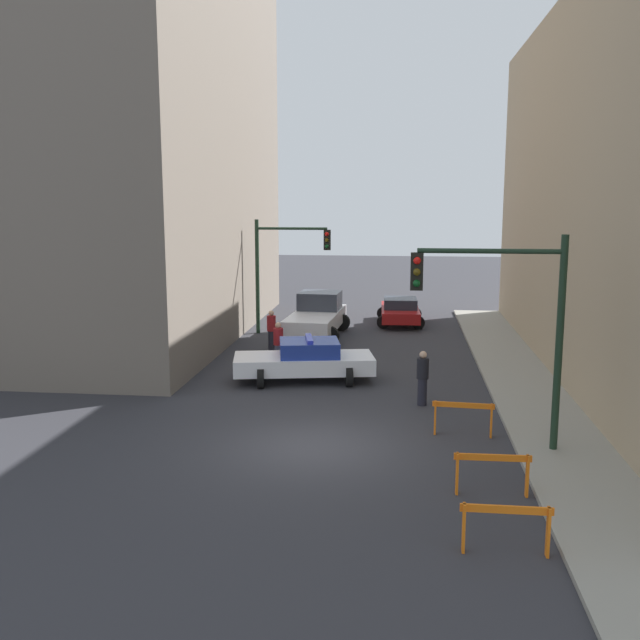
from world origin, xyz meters
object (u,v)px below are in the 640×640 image
Objects in this scene: white_truck at (317,316)px; barrier_mid at (492,467)px; pedestrian_sidewalk at (423,377)px; barrier_back at (463,413)px; pedestrian_corner at (271,330)px; traffic_light_near at (510,310)px; barrier_front at (506,521)px; traffic_light_far at (281,260)px; parked_car_near at (400,311)px; police_car at (305,360)px; pedestrian_crossing at (278,344)px.

white_truck is 3.45× the size of barrier_mid.
pedestrian_sidewalk is 2.90m from barrier_back.
traffic_light_near is at bearing 48.35° from pedestrian_corner.
traffic_light_far is at bearing 110.25° from barrier_front.
pedestrian_sidewalk reaches higher than parked_car_near.
barrier_mid is at bearing 88.42° from barrier_front.
parked_car_near is 2.63× the size of pedestrian_corner.
barrier_back is (4.87, -5.17, -0.11)m from police_car.
parked_car_near is 2.72× the size of barrier_mid.
police_car is 2.99× the size of pedestrian_sidewalk.
traffic_light_near is 3.25× the size of barrier_front.
barrier_front is at bearing -87.18° from parked_car_near.
traffic_light_near is 1.00× the size of traffic_light_far.
traffic_light_near is 6.03m from barrier_front.
traffic_light_far is 9.09m from police_car.
pedestrian_sidewalk reaches higher than barrier_front.
barrier_front is at bearing -179.18° from pedestrian_sidewalk.
white_truck is 14.26m from barrier_back.
parked_car_near is 2.72× the size of barrier_front.
white_truck is 1.27× the size of parked_car_near.
traffic_light_far reaches higher than pedestrian_sidewalk.
pedestrian_corner is at bearing 125.59° from traffic_light_near.
barrier_back is at bearing -62.35° from traffic_light_far.
white_truck reaches higher than police_car.
white_truck is 6.08m from pedestrian_crossing.
pedestrian_corner is at bearing 113.77° from barrier_front.
traffic_light_far is 6.80m from parked_car_near.
police_car is 2.34m from pedestrian_crossing.
barrier_front is (1.94, -23.00, -0.06)m from parked_car_near.
pedestrian_corner reaches higher than barrier_mid.
parked_car_near is at bearing 46.95° from white_truck.
pedestrian_corner is 9.25m from pedestrian_sidewalk.
pedestrian_sidewalk is 6.63m from barrier_mid.
traffic_light_far is at bearing -163.85° from pedestrian_corner.
white_truck is 3.45× the size of barrier_front.
white_truck is 17.91m from barrier_mid.
traffic_light_near is 3.13× the size of pedestrian_sidewalk.
barrier_back is (-0.22, 6.31, 0.00)m from barrier_front.
barrier_back is at bearing -166.87° from pedestrian_sidewalk.
white_truck reaches higher than pedestrian_sidewalk.
barrier_back is (1.71, -16.69, -0.06)m from parked_car_near.
pedestrian_sidewalk is 1.04× the size of barrier_back.
white_truck is 3.32× the size of pedestrian_crossing.
pedestrian_crossing reaches higher than police_car.
traffic_light_far is 6.98m from pedestrian_crossing.
pedestrian_corner is at bearing 125.00° from barrier_back.
traffic_light_near is at bearing -62.30° from white_truck.
barrier_front and barrier_mid have the same top height.
police_car is 3.10× the size of barrier_back.
pedestrian_sidewalk is at bearing 101.12° from barrier_mid.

